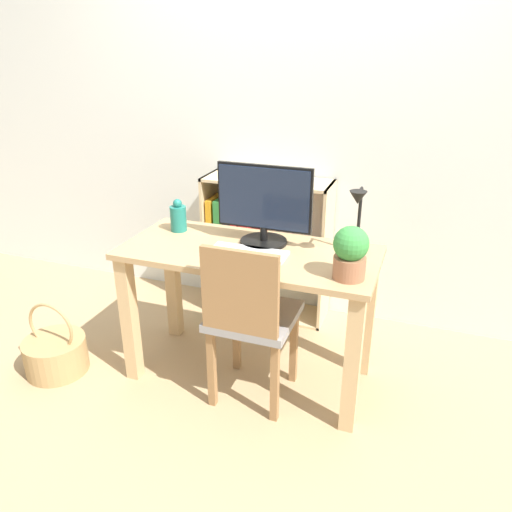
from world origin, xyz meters
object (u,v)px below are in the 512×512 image
at_px(desk_lamp, 358,216).
at_px(potted_plant, 350,252).
at_px(chair, 250,316).
at_px(basket, 56,353).
at_px(keyboard, 248,253).
at_px(vase, 178,217).
at_px(monitor, 264,203).
at_px(bookshelf, 246,248).

bearing_deg(desk_lamp, potted_plant, -86.18).
distance_m(chair, basket, 1.16).
bearing_deg(desk_lamp, keyboard, -162.66).
xyz_separation_m(vase, desk_lamp, (0.96, -0.03, 0.13)).
bearing_deg(vase, keyboard, -20.72).
bearing_deg(desk_lamp, basket, -164.00).
height_order(monitor, chair, monitor).
height_order(potted_plant, chair, potted_plant).
bearing_deg(monitor, desk_lamp, -1.52).
bearing_deg(monitor, vase, 178.43).
bearing_deg(monitor, potted_plant, -28.30).
height_order(chair, bookshelf, bookshelf).
height_order(potted_plant, bookshelf, potted_plant).
height_order(keyboard, potted_plant, potted_plant).
bearing_deg(chair, potted_plant, 15.02).
bearing_deg(monitor, keyboard, -97.90).
distance_m(vase, chair, 0.70).
distance_m(monitor, keyboard, 0.26).
distance_m(potted_plant, basket, 1.72).
xyz_separation_m(keyboard, potted_plant, (0.50, -0.09, 0.11)).
xyz_separation_m(vase, basket, (-0.56, -0.46, -0.71)).
height_order(monitor, desk_lamp, monitor).
bearing_deg(potted_plant, chair, -173.28).
distance_m(vase, basket, 1.01).
bearing_deg(chair, keyboard, 121.00).
bearing_deg(keyboard, bookshelf, 111.99).
distance_m(desk_lamp, potted_plant, 0.26).
height_order(desk_lamp, basket, desk_lamp).
height_order(potted_plant, basket, potted_plant).
bearing_deg(keyboard, monitor, 82.10).
bearing_deg(vase, bookshelf, 73.38).
bearing_deg(potted_plant, basket, -172.99).
relative_size(potted_plant, basket, 0.57).
bearing_deg(keyboard, potted_plant, -10.63).
bearing_deg(potted_plant, desk_lamp, 93.82).
distance_m(keyboard, chair, 0.31).
xyz_separation_m(monitor, desk_lamp, (0.46, -0.01, -0.01)).
distance_m(potted_plant, chair, 0.58).
xyz_separation_m(chair, basket, (-1.09, -0.14, -0.38)).
relative_size(monitor, keyboard, 1.28).
height_order(monitor, potted_plant, monitor).
xyz_separation_m(monitor, bookshelf, (-0.32, 0.58, -0.51)).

